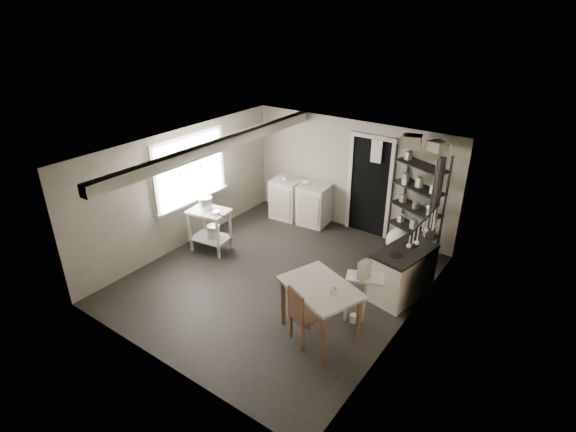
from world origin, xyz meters
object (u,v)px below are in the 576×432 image
Objects in this scene: base_cabinets at (300,201)px; flour_sack at (397,243)px; stove at (403,272)px; shelf_rack at (416,209)px; prep_table at (210,231)px; work_table at (319,313)px; chair at (306,312)px; stockpot at (206,204)px.

base_cabinets is 2.34m from flour_sack.
base_cabinets is 1.25× the size of stove.
shelf_rack is (2.55, -0.01, 0.49)m from base_cabinets.
prep_table is 3.12m from work_table.
shelf_rack is 0.75m from flour_sack.
prep_table reaches higher than work_table.
stove is 1.70m from work_table.
chair is 1.68× the size of flour_sack.
prep_table is at bearing -157.29° from stove.
base_cabinets reaches higher than prep_table.
shelf_rack is 1.48m from stove.
shelf_rack reaches higher than stove.
chair is at bearing -91.69° from flour_sack.
stove is (2.91, -1.35, -0.02)m from base_cabinets.
prep_table is 3.10m from chair.
stockpot is at bearing -176.84° from chair.
chair is at bearing -114.18° from work_table.
stockpot is 0.20× the size of base_cabinets.
stockpot reaches higher than base_cabinets.
prep_table is at bearing -113.58° from base_cabinets.
stove is (0.36, -1.34, -0.51)m from shelf_rack.
base_cabinets is (0.66, 2.08, 0.06)m from prep_table.
chair is 3.02m from flour_sack.
flour_sack is at bearing 127.07° from stove.
stove is 2.03× the size of flour_sack.
shelf_rack is at bearing 29.91° from flour_sack.
flour_sack is (-0.59, 1.21, -0.20)m from stove.
stove is 0.98× the size of work_table.
work_table is at bearing -70.82° from shelf_rack.
base_cabinets is 2.60m from shelf_rack.
stockpot is at bearing -157.96° from stove.
shelf_rack is 3.00m from work_table.
shelf_rack is 3.90× the size of flour_sack.
stockpot is (-0.09, 0.03, 0.54)m from prep_table.
stockpot reaches higher than prep_table.
shelf_rack is (3.21, 2.06, 0.55)m from prep_table.
base_cabinets reaches higher than flour_sack.
shelf_rack reaches higher than prep_table.
prep_table is 3.86m from shelf_rack.
shelf_rack is at bearing 85.72° from work_table.
chair is at bearing -20.24° from stockpot.
prep_table is at bearing -123.85° from shelf_rack.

